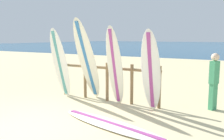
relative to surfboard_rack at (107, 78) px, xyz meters
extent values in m
plane|color=beige|center=(-0.37, -2.86, -0.70)|extent=(120.00, 120.00, 0.00)
cube|color=navy|center=(-0.37, 55.14, -0.70)|extent=(120.00, 80.00, 0.01)
cylinder|color=olive|center=(-1.60, 0.00, -0.13)|extent=(0.09, 0.09, 1.14)
cylinder|color=olive|center=(-0.80, 0.00, -0.13)|extent=(0.09, 0.09, 1.14)
cylinder|color=olive|center=(0.00, 0.00, -0.13)|extent=(0.09, 0.09, 1.14)
cylinder|color=olive|center=(0.80, 0.00, -0.13)|extent=(0.09, 0.09, 1.14)
cylinder|color=olive|center=(1.60, 0.00, -0.13)|extent=(0.09, 0.09, 1.14)
cylinder|color=olive|center=(0.00, 0.00, 0.29)|extent=(3.30, 0.08, 0.08)
ellipsoid|color=white|center=(-1.44, -0.41, 0.38)|extent=(0.59, 0.65, 2.17)
cube|color=teal|center=(-1.44, -0.41, 0.38)|extent=(0.13, 0.59, 2.00)
ellipsoid|color=white|center=(-0.52, -0.28, 0.52)|extent=(0.58, 1.09, 2.44)
cube|color=#3372B2|center=(-0.52, -0.28, 0.52)|extent=(0.11, 1.01, 2.25)
ellipsoid|color=white|center=(0.45, -0.36, 0.40)|extent=(0.53, 0.59, 2.20)
cube|color=#A53F8C|center=(0.45, -0.36, 0.40)|extent=(0.13, 0.53, 2.03)
ellipsoid|color=white|center=(1.51, -0.44, 0.35)|extent=(0.50, 0.60, 2.10)
cube|color=#A53F8C|center=(1.51, -0.44, 0.35)|extent=(0.10, 0.56, 1.94)
ellipsoid|color=white|center=(1.09, -1.74, -0.67)|extent=(2.87, 1.15, 0.07)
cube|color=#A53F8C|center=(1.09, -1.74, -0.67)|extent=(2.56, 0.66, 0.08)
cube|color=#3F9966|center=(2.87, 0.55, -0.35)|extent=(0.20, 0.23, 0.70)
cube|color=#3F9966|center=(2.87, 0.55, 0.29)|extent=(0.24, 0.28, 0.59)
sphere|color=beige|center=(2.87, 0.55, 0.69)|extent=(0.20, 0.20, 0.20)
camera|label=1|loc=(3.44, -5.96, 1.19)|focal=37.69mm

